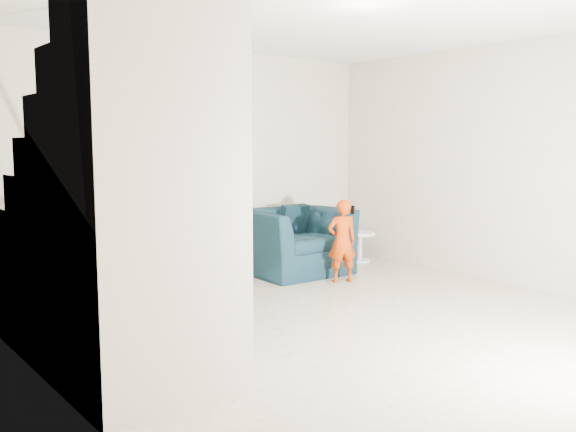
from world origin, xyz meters
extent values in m
plane|color=gray|center=(0.00, 0.00, 0.00)|extent=(5.50, 5.50, 0.00)
plane|color=silver|center=(0.00, 0.00, 2.70)|extent=(5.50, 5.50, 0.00)
plane|color=#A9A08A|center=(0.00, 2.75, 1.35)|extent=(5.00, 0.00, 5.00)
plane|color=#A9A08A|center=(-2.50, 0.00, 1.35)|extent=(0.00, 5.50, 5.50)
plane|color=#A9A08A|center=(2.50, 0.00, 1.35)|extent=(0.00, 5.50, 5.50)
imported|color=black|center=(0.99, 2.12, 0.39)|extent=(1.25, 1.10, 0.78)
imported|color=#962304|center=(1.09, 1.39, 0.48)|extent=(0.41, 0.34, 0.95)
cylinder|color=silver|center=(2.14, 2.13, 0.38)|extent=(0.40, 0.40, 0.04)
cylinder|color=silver|center=(2.14, 2.13, 0.18)|extent=(0.06, 0.06, 0.36)
cylinder|color=silver|center=(2.14, 2.13, 0.01)|extent=(0.28, 0.28, 0.03)
cube|color=#ADA089|center=(-2.00, 2.35, 0.14)|extent=(1.00, 0.30, 0.27)
cube|color=#ADA089|center=(-2.00, 2.05, 0.27)|extent=(1.00, 0.30, 0.54)
cube|color=#ADA089|center=(-2.00, 1.75, 0.41)|extent=(1.00, 0.30, 0.81)
cube|color=#ADA089|center=(-2.00, 1.45, 0.54)|extent=(1.00, 0.30, 1.08)
cube|color=#ADA089|center=(-2.00, 1.15, 0.68)|extent=(1.00, 0.30, 1.35)
cube|color=#ADA089|center=(-2.00, 0.85, 0.81)|extent=(1.00, 0.30, 1.62)
cube|color=#ADA089|center=(-2.00, 0.55, 0.95)|extent=(1.00, 0.30, 1.89)
cube|color=#ADA089|center=(-2.00, 0.25, 1.08)|extent=(1.00, 0.30, 2.16)
cube|color=#ADA089|center=(-2.00, -0.05, 1.22)|extent=(1.00, 0.30, 2.43)
cube|color=#ADA089|center=(-2.00, -0.35, 1.35)|extent=(1.00, 0.30, 2.70)
cylinder|color=silver|center=(-1.50, 1.00, 2.25)|extent=(0.04, 3.03, 2.73)
cylinder|color=silver|center=(-1.50, 2.50, 0.50)|extent=(0.04, 0.04, 1.00)
cube|color=black|center=(1.16, 2.34, 0.63)|extent=(0.38, 0.18, 0.38)
cube|color=black|center=(0.50, 2.03, 0.49)|extent=(0.05, 0.52, 0.58)
cube|color=black|center=(1.22, 1.35, 0.83)|extent=(0.03, 0.05, 0.10)
camera|label=1|loc=(-3.69, -3.57, 1.58)|focal=38.00mm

